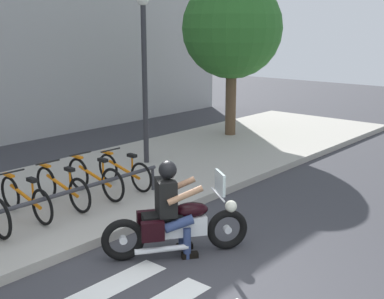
# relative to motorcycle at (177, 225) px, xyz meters

# --- Properties ---
(ground_plane) EXTENTS (48.00, 48.00, 0.00)m
(ground_plane) POSITION_rel_motorcycle_xyz_m (-0.74, -0.79, -0.46)
(ground_plane) COLOR #38383D
(sidewalk) EXTENTS (24.00, 4.40, 0.15)m
(sidewalk) POSITION_rel_motorcycle_xyz_m (-0.74, 3.27, -0.38)
(sidewalk) COLOR #A8A399
(sidewalk) RESTS_ON ground
(motorcycle) EXTENTS (1.85, 1.34, 1.21)m
(motorcycle) POSITION_rel_motorcycle_xyz_m (0.00, 0.00, 0.00)
(motorcycle) COLOR black
(motorcycle) RESTS_ON ground
(rider) EXTENTS (0.77, 0.74, 1.43)m
(rider) POSITION_rel_motorcycle_xyz_m (-0.06, 0.05, 0.36)
(rider) COLOR black
(rider) RESTS_ON ground
(bicycle_4) EXTENTS (0.48, 1.63, 0.73)m
(bicycle_4) POSITION_rel_motorcycle_xyz_m (-0.85, 2.65, 0.03)
(bicycle_4) COLOR black
(bicycle_4) RESTS_ON sidewalk
(bicycle_5) EXTENTS (0.48, 1.66, 0.75)m
(bicycle_5) POSITION_rel_motorcycle_xyz_m (-0.13, 2.65, 0.04)
(bicycle_5) COLOR black
(bicycle_5) RESTS_ON sidewalk
(bicycle_6) EXTENTS (0.48, 1.69, 0.77)m
(bicycle_6) POSITION_rel_motorcycle_xyz_m (0.60, 2.65, 0.05)
(bicycle_6) COLOR black
(bicycle_6) RESTS_ON sidewalk
(bicycle_7) EXTENTS (0.48, 1.60, 0.71)m
(bicycle_7) POSITION_rel_motorcycle_xyz_m (1.32, 2.65, 0.02)
(bicycle_7) COLOR black
(bicycle_7) RESTS_ON sidewalk
(bike_rack) EXTENTS (5.67, 0.07, 0.49)m
(bike_rack) POSITION_rel_motorcycle_xyz_m (-1.21, 2.09, 0.12)
(bike_rack) COLOR #333338
(bike_rack) RESTS_ON sidewalk
(street_lamp) EXTENTS (0.28, 0.28, 3.98)m
(street_lamp) POSITION_rel_motorcycle_xyz_m (2.92, 3.67, 1.98)
(street_lamp) COLOR #2D2D33
(street_lamp) RESTS_ON ground
(tree_near_rack) EXTENTS (2.84, 2.84, 4.64)m
(tree_near_rack) POSITION_rel_motorcycle_xyz_m (6.75, 4.07, 2.74)
(tree_near_rack) COLOR brown
(tree_near_rack) RESTS_ON ground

